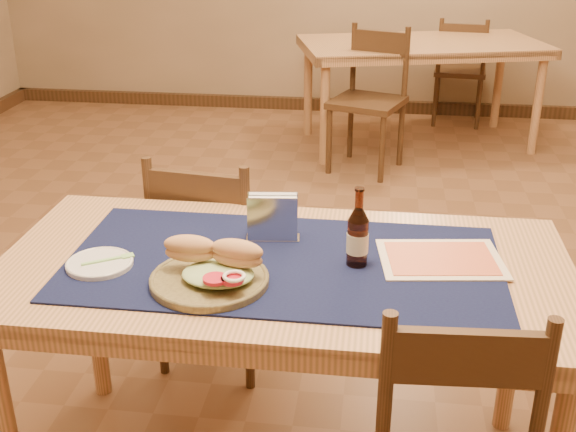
# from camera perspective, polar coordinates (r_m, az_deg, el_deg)

# --- Properties ---
(main_table) EXTENTS (1.60, 0.80, 0.75)m
(main_table) POSITION_cam_1_polar(r_m,az_deg,el_deg) (2.05, -0.37, -5.80)
(main_table) COLOR tan
(main_table) RESTS_ON ground
(placemat) EXTENTS (1.20, 0.60, 0.01)m
(placemat) POSITION_cam_1_polar(r_m,az_deg,el_deg) (2.01, -0.37, -3.68)
(placemat) COLOR #0E1634
(placemat) RESTS_ON main_table
(baseboard) EXTENTS (6.00, 7.00, 0.10)m
(baseboard) POSITION_cam_1_polar(r_m,az_deg,el_deg) (3.05, 1.74, -8.48)
(baseboard) COLOR #422917
(baseboard) RESTS_ON ground
(back_table) EXTENTS (1.83, 1.25, 0.75)m
(back_table) POSITION_cam_1_polar(r_m,az_deg,el_deg) (5.31, 10.50, 12.52)
(back_table) COLOR tan
(back_table) RESTS_ON ground
(chair_main_far) EXTENTS (0.46, 0.46, 0.88)m
(chair_main_far) POSITION_cam_1_polar(r_m,az_deg,el_deg) (2.70, -5.82, -3.21)
(chair_main_far) COLOR #422917
(chair_main_far) RESTS_ON ground
(chair_back_near) EXTENTS (0.55, 0.55, 0.93)m
(chair_back_near) POSITION_cam_1_polar(r_m,az_deg,el_deg) (4.80, 6.47, 9.29)
(chair_back_near) COLOR #422917
(chair_back_near) RESTS_ON ground
(chair_back_far) EXTENTS (0.43, 0.43, 0.85)m
(chair_back_far) POSITION_cam_1_polar(r_m,az_deg,el_deg) (5.94, 13.44, 11.22)
(chair_back_far) COLOR #422917
(chair_back_far) RESTS_ON ground
(sandwich_plate) EXTENTS (0.31, 0.31, 0.12)m
(sandwich_plate) POSITION_cam_1_polar(r_m,az_deg,el_deg) (1.90, -6.00, -4.40)
(sandwich_plate) COLOR olive
(sandwich_plate) RESTS_ON placemat
(side_plate) EXTENTS (0.18, 0.18, 0.02)m
(side_plate) POSITION_cam_1_polar(r_m,az_deg,el_deg) (2.05, -14.66, -3.61)
(side_plate) COLOR silver
(side_plate) RESTS_ON placemat
(fork) EXTENTS (0.13, 0.09, 0.00)m
(fork) POSITION_cam_1_polar(r_m,az_deg,el_deg) (2.05, -13.73, -3.30)
(fork) COLOR #8CCC70
(fork) RESTS_ON side_plate
(beer_bottle) EXTENTS (0.06, 0.06, 0.23)m
(beer_bottle) POSITION_cam_1_polar(r_m,az_deg,el_deg) (1.96, 5.53, -1.64)
(beer_bottle) COLOR #4C1D0D
(beer_bottle) RESTS_ON placemat
(napkin_holder) EXTENTS (0.16, 0.07, 0.14)m
(napkin_holder) POSITION_cam_1_polar(r_m,az_deg,el_deg) (2.11, -1.22, -0.21)
(napkin_holder) COLOR silver
(napkin_holder) RESTS_ON placemat
(menu_card) EXTENTS (0.37, 0.29, 0.01)m
(menu_card) POSITION_cam_1_polar(r_m,az_deg,el_deg) (2.06, 11.98, -3.34)
(menu_card) COLOR beige
(menu_card) RESTS_ON placemat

